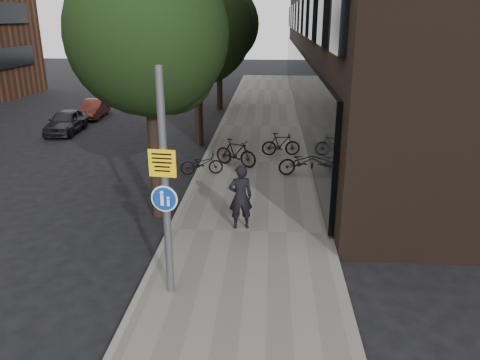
# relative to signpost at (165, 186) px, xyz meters

# --- Properties ---
(ground) EXTENTS (120.00, 120.00, 0.00)m
(ground) POSITION_rel_signpost_xyz_m (1.33, -0.24, -2.53)
(ground) COLOR black
(ground) RESTS_ON ground
(sidewalk) EXTENTS (4.50, 60.00, 0.12)m
(sidewalk) POSITION_rel_signpost_xyz_m (1.58, 9.76, -2.47)
(sidewalk) COLOR slate
(sidewalk) RESTS_ON ground
(curb_edge) EXTENTS (0.15, 60.00, 0.13)m
(curb_edge) POSITION_rel_signpost_xyz_m (-0.67, 9.76, -2.47)
(curb_edge) COLOR slate
(curb_edge) RESTS_ON ground
(street_tree_near) EXTENTS (4.40, 4.40, 7.50)m
(street_tree_near) POSITION_rel_signpost_xyz_m (-1.20, 4.40, 2.57)
(street_tree_near) COLOR black
(street_tree_near) RESTS_ON ground
(street_tree_mid) EXTENTS (5.00, 5.00, 7.80)m
(street_tree_mid) POSITION_rel_signpost_xyz_m (-1.20, 12.90, 2.58)
(street_tree_mid) COLOR black
(street_tree_mid) RESTS_ON ground
(street_tree_far) EXTENTS (5.00, 5.00, 7.80)m
(street_tree_far) POSITION_rel_signpost_xyz_m (-1.20, 21.90, 2.58)
(street_tree_far) COLOR black
(street_tree_far) RESTS_ON ground
(signpost) EXTENTS (0.55, 0.16, 4.78)m
(signpost) POSITION_rel_signpost_xyz_m (0.00, 0.00, 0.00)
(signpost) COLOR #595B5E
(signpost) RESTS_ON sidewalk
(pedestrian) EXTENTS (0.75, 0.58, 1.84)m
(pedestrian) POSITION_rel_signpost_xyz_m (1.30, 3.32, -1.49)
(pedestrian) COLOR black
(pedestrian) RESTS_ON sidewalk
(parked_bike_facade_near) EXTENTS (2.00, 1.08, 1.00)m
(parked_bike_facade_near) POSITION_rel_signpost_xyz_m (3.33, 8.19, -1.91)
(parked_bike_facade_near) COLOR black
(parked_bike_facade_near) RESTS_ON sidewalk
(parked_bike_facade_far) EXTENTS (1.67, 0.61, 0.98)m
(parked_bike_facade_far) POSITION_rel_signpost_xyz_m (2.54, 10.69, -1.92)
(parked_bike_facade_far) COLOR black
(parked_bike_facade_far) RESTS_ON sidewalk
(parked_bike_curb_near) EXTENTS (1.69, 0.90, 0.84)m
(parked_bike_curb_near) POSITION_rel_signpost_xyz_m (-0.47, 7.93, -1.99)
(parked_bike_curb_near) COLOR black
(parked_bike_curb_near) RESTS_ON sidewalk
(parked_bike_curb_far) EXTENTS (1.84, 1.23, 1.08)m
(parked_bike_curb_far) POSITION_rel_signpost_xyz_m (0.74, 9.08, -1.87)
(parked_bike_curb_far) COLOR black
(parked_bike_curb_far) RESTS_ON sidewalk
(parked_car_near) EXTENTS (1.58, 3.58, 1.20)m
(parked_car_near) POSITION_rel_signpost_xyz_m (-8.53, 14.58, -1.94)
(parked_car_near) COLOR black
(parked_car_near) RESTS_ON ground
(parked_car_mid) EXTENTS (1.32, 3.29, 1.06)m
(parked_car_mid) POSITION_rel_signpost_xyz_m (-8.51, 18.55, -2.00)
(parked_car_mid) COLOR #5B221A
(parked_car_mid) RESTS_ON ground
(parked_car_far) EXTENTS (1.86, 4.20, 1.20)m
(parked_car_far) POSITION_rel_signpost_xyz_m (-8.83, 28.51, -1.93)
(parked_car_far) COLOR black
(parked_car_far) RESTS_ON ground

